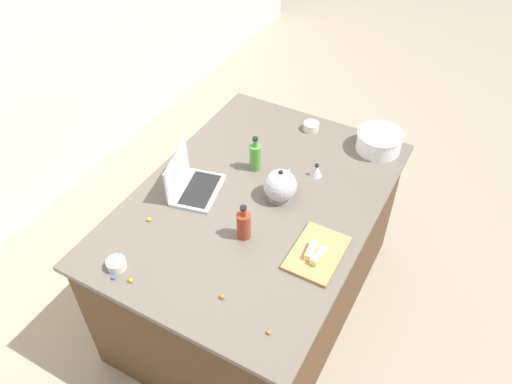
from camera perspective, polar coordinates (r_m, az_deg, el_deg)
The scene contains 20 objects.
ground_plane at distance 3.40m, azimuth 0.00°, elevation -11.77°, with size 12.00×12.00×0.00m, color gray.
island_counter at distance 3.04m, azimuth 0.00°, elevation -6.88°, with size 1.74×1.24×0.90m.
laptop at distance 2.75m, azimuth -7.34°, elevation 0.91°, with size 0.35×0.29×0.22m.
mixing_bowl_large at distance 3.09m, azimuth 13.75°, elevation 5.65°, with size 0.27×0.27×0.12m.
bottle_soy at distance 2.47m, azimuth -1.40°, elevation -3.72°, with size 0.07×0.07×0.20m.
bottle_olive at distance 2.85m, azimuth -0.08°, elevation 4.04°, with size 0.07×0.07×0.22m.
kettle at distance 2.67m, azimuth 2.76°, elevation 0.70°, with size 0.21×0.18×0.20m.
cutting_board at distance 2.46m, azimuth 6.92°, elevation -6.86°, with size 0.34×0.23×0.02m, color #AD7F4C.
butter_stick_left at distance 2.41m, azimuth 7.13°, elevation -7.20°, with size 0.11×0.04×0.04m, color #F4E58C.
butter_stick_right at distance 2.43m, azimuth 6.30°, elevation -6.57°, with size 0.11×0.04×0.04m, color #F4E58C.
ramekin_small at distance 3.20m, azimuth 6.25°, elevation 7.39°, with size 0.10×0.10×0.05m, color beige.
ramekin_medium at distance 2.47m, azimuth -15.50°, elevation -7.86°, with size 0.09×0.09×0.05m, color beige.
kitchen_timer at distance 2.85m, azimuth 6.83°, elevation 2.45°, with size 0.07×0.07×0.08m.
candy_0 at distance 2.29m, azimuth -3.85°, elevation -11.71°, with size 0.02×0.02×0.02m, color orange.
candy_1 at distance 2.78m, azimuth -6.11°, elevation 0.39°, with size 0.02×0.02×0.02m, color blue.
candy_2 at distance 2.65m, azimuth -12.00°, elevation -3.04°, with size 0.02×0.02×0.02m, color yellow.
candy_3 at distance 2.41m, azimuth -13.97°, elevation -9.67°, with size 0.02×0.02×0.02m, color yellow.
candy_4 at distance 2.19m, azimuth 1.44°, elevation -15.57°, with size 0.02×0.02×0.02m, color orange.
candy_5 at distance 3.13m, azimuth 13.84°, elevation 4.99°, with size 0.02×0.02×0.02m, color blue.
candy_6 at distance 2.44m, azimuth -15.82°, elevation -9.30°, with size 0.02×0.02×0.02m, color blue.
Camera 1 is at (-1.71, -0.94, 2.78)m, focal length 35.38 mm.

